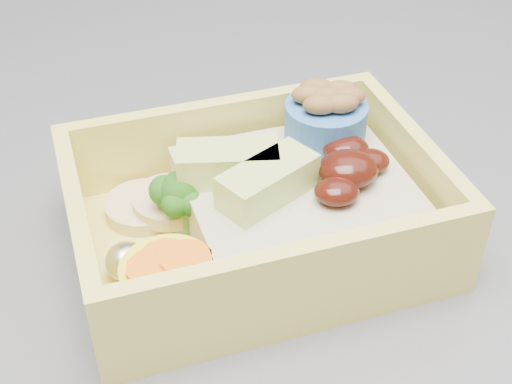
{
  "coord_description": "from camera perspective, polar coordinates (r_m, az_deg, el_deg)",
  "views": [
    {
      "loc": [
        0.17,
        -0.39,
        1.19
      ],
      "look_at": [
        0.19,
        -0.1,
        0.96
      ],
      "focal_mm": 50.0,
      "sensor_mm": 36.0,
      "label": 1
    }
  ],
  "objects": [
    {
      "name": "bento_box",
      "position": [
        0.39,
        0.8,
        -1.07
      ],
      "size": [
        0.22,
        0.18,
        0.07
      ],
      "rotation": [
        0.0,
        0.0,
        0.25
      ],
      "color": "#EADF60",
      "rests_on": "island"
    }
  ]
}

